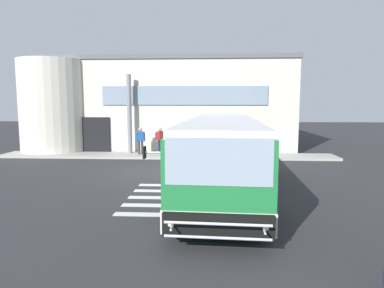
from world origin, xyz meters
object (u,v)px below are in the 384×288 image
entry_support_column (129,114)px  passenger_near_column (140,139)px  passenger_by_doorway (160,138)px  passenger_at_curb_edge (171,140)px  bus_main_foreground (222,155)px

entry_support_column → passenger_near_column: entry_support_column is taller
passenger_near_column → passenger_by_doorway: bearing=18.2°
passenger_near_column → passenger_at_curb_edge: 1.91m
passenger_near_column → passenger_at_curb_edge: bearing=-4.5°
passenger_near_column → passenger_by_doorway: 1.20m
entry_support_column → passenger_near_column: 1.84m
entry_support_column → passenger_by_doorway: 2.47m
passenger_by_doorway → entry_support_column: bearing=173.8°
bus_main_foreground → passenger_at_curb_edge: bus_main_foreground is taller
entry_support_column → passenger_at_curb_edge: entry_support_column is taller
passenger_at_curb_edge → passenger_near_column: bearing=175.5°
passenger_by_doorway → passenger_at_curb_edge: bearing=-34.5°
passenger_near_column → passenger_at_curb_edge: size_ratio=1.00×
entry_support_column → passenger_at_curb_edge: size_ratio=2.96×
entry_support_column → passenger_near_column: (0.80, -0.59, -1.55)m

